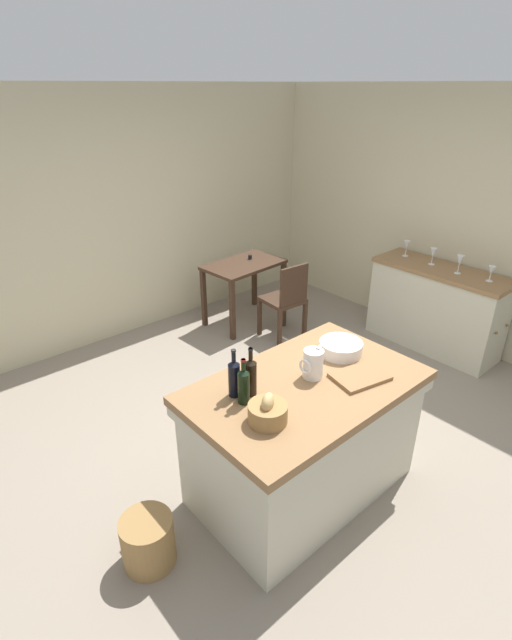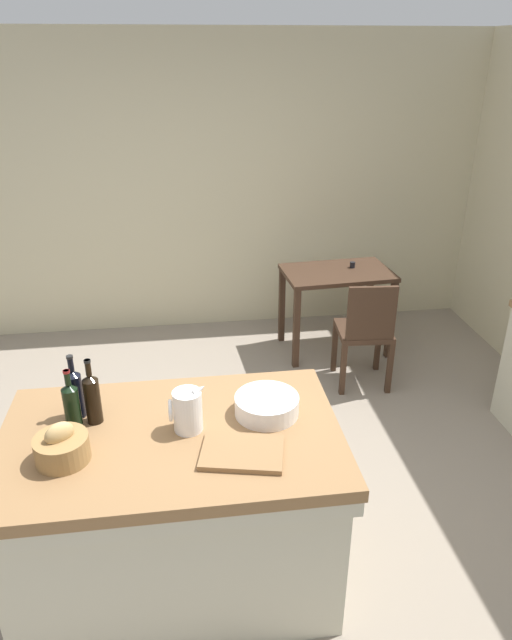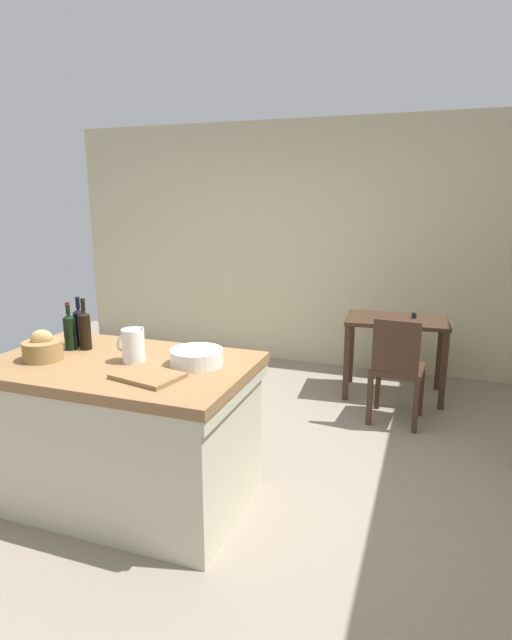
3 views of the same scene
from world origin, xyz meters
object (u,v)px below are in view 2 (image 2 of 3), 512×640
object	(u,v)px
island_table	(176,504)
wine_bottle_dark	(92,397)
wash_bowl	(267,405)
cutting_board	(242,452)
wine_bottle_green	(72,405)
pitcher	(187,410)
bread_basket	(62,447)
writing_desk	(337,284)
wooden_chair	(366,331)
wine_bottle_amber	(75,392)

from	to	relation	value
island_table	wine_bottle_dark	xyz separation A→B (m)	(-0.34, 0.14, 0.54)
wash_bowl	cutting_board	size ratio (longest dim) A/B	0.87
wash_bowl	wine_bottle_green	size ratio (longest dim) A/B	1.01
pitcher	bread_basket	distance (m)	0.54
bread_basket	writing_desk	bearing A→B (deg)	52.73
wooden_chair	wine_bottle_green	world-z (taller)	wine_bottle_green
pitcher	wash_bowl	xyz separation A→B (m)	(0.37, 0.07, -0.06)
writing_desk	wooden_chair	xyz separation A→B (m)	(0.06, -0.64, -0.13)
wine_bottle_green	pitcher	bearing A→B (deg)	-9.23
wine_bottle_green	wine_bottle_amber	bearing A→B (deg)	88.32
writing_desk	wine_bottle_amber	distance (m)	2.80
bread_basket	wine_bottle_green	bearing A→B (deg)	86.39
wash_bowl	cutting_board	distance (m)	0.32
wine_bottle_dark	wine_bottle_amber	size ratio (longest dim) A/B	1.01
writing_desk	bread_basket	distance (m)	3.05
pitcher	wine_bottle_amber	distance (m)	0.53
bread_basket	wash_bowl	bearing A→B (deg)	13.62
pitcher	wine_bottle_dark	distance (m)	0.44
writing_desk	wash_bowl	xyz separation A→B (m)	(-0.95, -2.19, 0.31)
wash_bowl	wine_bottle_dark	xyz separation A→B (m)	(-0.79, 0.05, 0.08)
bread_basket	wine_bottle_dark	distance (m)	0.29
bread_basket	cutting_board	xyz separation A→B (m)	(0.74, -0.07, -0.05)
bread_basket	wine_bottle_dark	xyz separation A→B (m)	(0.10, 0.26, 0.06)
wine_bottle_dark	pitcher	bearing A→B (deg)	-15.80
wine_bottle_dark	cutting_board	bearing A→B (deg)	-27.37
wine_bottle_dark	wine_bottle_green	bearing A→B (deg)	-156.94
wooden_chair	pitcher	distance (m)	2.19
wooden_chair	cutting_board	bearing A→B (deg)	-122.15
wooden_chair	wine_bottle_green	xyz separation A→B (m)	(-1.88, -1.55, 0.52)
island_table	bread_basket	xyz separation A→B (m)	(-0.44, -0.12, 0.47)
writing_desk	island_table	bearing A→B (deg)	-121.28
cutting_board	island_table	bearing A→B (deg)	147.96
writing_desk	wine_bottle_green	bearing A→B (deg)	-129.79
island_table	wooden_chair	size ratio (longest dim) A/B	1.71
writing_desk	wine_bottle_dark	distance (m)	2.79
wooden_chair	wine_bottle_dark	size ratio (longest dim) A/B	2.78
island_table	writing_desk	distance (m)	2.69
wine_bottle_amber	bread_basket	bearing A→B (deg)	-93.05
island_table	wine_bottle_dark	world-z (taller)	wine_bottle_dark
wine_bottle_dark	wine_bottle_green	distance (m)	0.09
wash_bowl	wine_bottle_dark	bearing A→B (deg)	176.64
pitcher	wash_bowl	world-z (taller)	pitcher
island_table	bread_basket	bearing A→B (deg)	-165.13
island_table	bread_basket	size ratio (longest dim) A/B	6.79
wine_bottle_amber	wash_bowl	bearing A→B (deg)	-6.64
wooden_chair	cutting_board	world-z (taller)	cutting_board
wine_bottle_dark	wooden_chair	bearing A→B (deg)	40.06
island_table	writing_desk	world-z (taller)	island_table
writing_desk	bread_basket	xyz separation A→B (m)	(-1.83, -2.41, 0.33)
pitcher	bread_basket	bearing A→B (deg)	-164.68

